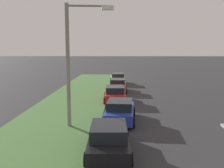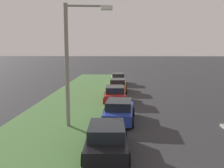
# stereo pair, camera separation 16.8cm
# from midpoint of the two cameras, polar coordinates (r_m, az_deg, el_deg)

# --- Properties ---
(grass_median) EXTENTS (60.00, 6.00, 0.12)m
(grass_median) POSITION_cam_midpoint_polar(r_m,az_deg,el_deg) (17.01, -13.09, -8.60)
(grass_median) COLOR #477238
(grass_median) RESTS_ON ground
(parked_car_black) EXTENTS (4.37, 2.15, 1.47)m
(parked_car_black) POSITION_cam_midpoint_polar(r_m,az_deg,el_deg) (11.91, -1.17, -12.41)
(parked_car_black) COLOR black
(parked_car_black) RESTS_ON ground
(parked_car_blue) EXTENTS (4.40, 2.21, 1.47)m
(parked_car_blue) POSITION_cam_midpoint_polar(r_m,az_deg,el_deg) (16.98, 1.54, -6.12)
(parked_car_blue) COLOR #23389E
(parked_car_blue) RESTS_ON ground
(parked_car_red) EXTENTS (4.37, 2.15, 1.47)m
(parked_car_red) POSITION_cam_midpoint_polar(r_m,az_deg,el_deg) (23.02, 0.48, -2.32)
(parked_car_red) COLOR red
(parked_car_red) RESTS_ON ground
(parked_car_orange) EXTENTS (4.31, 2.05, 1.47)m
(parked_car_orange) POSITION_cam_midpoint_polar(r_m,az_deg,el_deg) (28.39, 1.12, -0.33)
(parked_car_orange) COLOR orange
(parked_car_orange) RESTS_ON ground
(parked_car_white) EXTENTS (4.39, 2.19, 1.47)m
(parked_car_white) POSITION_cam_midpoint_polar(r_m,az_deg,el_deg) (34.76, 1.12, 1.22)
(parked_car_white) COLOR silver
(parked_car_white) RESTS_ON ground
(streetlight) EXTENTS (0.61, 2.87, 7.50)m
(streetlight) POSITION_cam_midpoint_polar(r_m,az_deg,el_deg) (15.33, -9.00, 6.15)
(streetlight) COLOR gray
(streetlight) RESTS_ON ground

